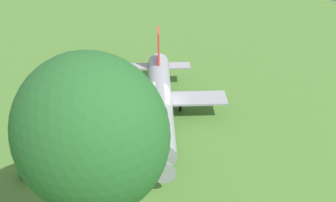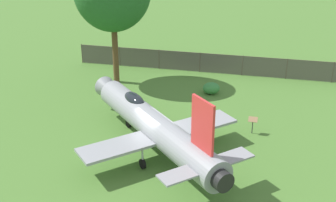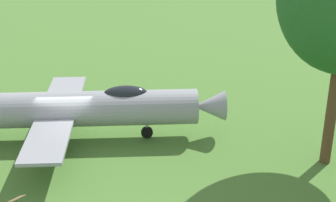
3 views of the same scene
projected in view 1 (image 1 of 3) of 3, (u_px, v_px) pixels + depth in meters
ground_plane at (160, 120)px, 29.68m from camera, size 200.00×200.00×0.00m
display_jet at (160, 103)px, 28.44m from camera, size 10.01×14.03×5.29m
shade_tree at (92, 135)px, 15.27m from camera, size 6.22×5.74×11.18m
shrub_near_fence at (28, 170)px, 24.28m from camera, size 1.37×1.18×0.93m
info_plaque at (73, 104)px, 29.99m from camera, size 0.71×0.61×1.14m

